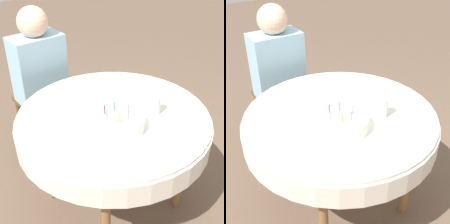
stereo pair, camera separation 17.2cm
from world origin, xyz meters
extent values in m
plane|color=brown|center=(0.00, 0.00, 0.00)|extent=(12.00, 12.00, 0.00)
cylinder|color=silver|center=(0.00, 0.00, 0.71)|extent=(1.10, 1.10, 0.02)
cylinder|color=silver|center=(0.00, 0.00, 0.64)|extent=(1.12, 1.12, 0.13)
cylinder|color=brown|center=(-0.30, -0.30, 0.35)|extent=(0.05, 0.05, 0.70)
cylinder|color=brown|center=(0.30, -0.30, 0.35)|extent=(0.05, 0.05, 0.70)
cylinder|color=brown|center=(-0.30, 0.30, 0.35)|extent=(0.05, 0.05, 0.70)
cylinder|color=brown|center=(0.30, 0.30, 0.35)|extent=(0.05, 0.05, 0.70)
cube|color=brown|center=(-0.02, 0.83, 0.45)|extent=(0.37, 0.37, 0.04)
cube|color=brown|center=(-0.02, 1.00, 0.68)|extent=(0.33, 0.03, 0.44)
cylinder|color=brown|center=(-0.18, 0.68, 0.22)|extent=(0.04, 0.04, 0.43)
cylinder|color=brown|center=(0.13, 0.67, 0.22)|extent=(0.04, 0.04, 0.43)
cylinder|color=brown|center=(-0.18, 0.99, 0.22)|extent=(0.04, 0.04, 0.43)
cylinder|color=brown|center=(0.13, 0.98, 0.22)|extent=(0.04, 0.04, 0.43)
cylinder|color=#DBB293|center=(-0.12, 0.67, 0.23)|extent=(0.09, 0.09, 0.47)
cylinder|color=#DBB293|center=(0.07, 0.67, 0.23)|extent=(0.09, 0.09, 0.47)
cube|color=#8CB7D1|center=(-0.02, 0.83, 0.72)|extent=(0.37, 0.23, 0.50)
sphere|color=#DBB293|center=(-0.02, 0.83, 1.06)|extent=(0.22, 0.22, 0.22)
cube|color=white|center=(-0.08, -0.13, 0.72)|extent=(0.34, 0.34, 0.00)
cylinder|color=white|center=(-0.08, -0.13, 0.76)|extent=(0.29, 0.29, 0.07)
cylinder|color=#D166B2|center=(-0.01, -0.14, 0.82)|extent=(0.01, 0.01, 0.05)
cylinder|color=green|center=(-0.05, -0.07, 0.82)|extent=(0.01, 0.01, 0.05)
cylinder|color=red|center=(-0.11, -0.06, 0.82)|extent=(0.01, 0.01, 0.05)
cylinder|color=#D166B2|center=(-0.14, -0.12, 0.82)|extent=(0.01, 0.01, 0.05)
cylinder|color=gold|center=(-0.10, -0.17, 0.82)|extent=(0.01, 0.01, 0.05)
cylinder|color=#D166B2|center=(-0.05, -0.18, 0.82)|extent=(0.01, 0.01, 0.05)
cylinder|color=silver|center=(0.18, -0.15, 0.78)|extent=(0.07, 0.07, 0.11)
camera|label=1|loc=(-0.97, -1.15, 1.69)|focal=50.00mm
camera|label=2|loc=(-0.83, -1.25, 1.69)|focal=50.00mm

